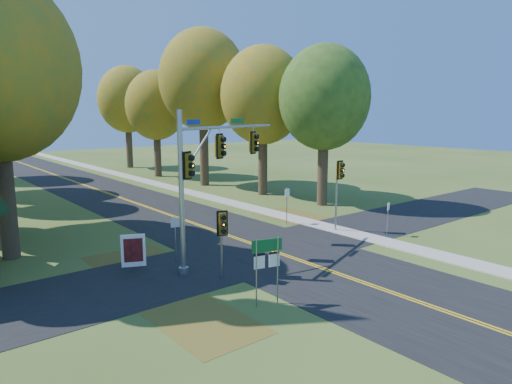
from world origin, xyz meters
TOP-DOWN VIEW (x-y plane):
  - ground at (0.00, 0.00)m, footprint 160.00×160.00m
  - road_main at (0.00, 0.00)m, footprint 8.00×160.00m
  - road_cross at (0.00, 2.00)m, footprint 60.00×6.00m
  - centerline_left at (-0.10, 0.00)m, footprint 0.10×160.00m
  - centerline_right at (0.10, 0.00)m, footprint 0.10×160.00m
  - sidewalk_east at (6.20, 0.00)m, footprint 1.60×160.00m
  - leaf_patch_w_near at (-6.50, 4.00)m, footprint 4.00×6.00m
  - leaf_patch_e at (6.80, 6.00)m, footprint 3.50×8.00m
  - leaf_patch_w_far at (-7.50, -3.00)m, footprint 3.00×5.00m
  - tree_e_a at (11.57, 8.77)m, footprint 7.20×7.20m
  - tree_e_b at (10.97, 15.58)m, footprint 7.60×7.60m
  - tree_e_c at (9.88, 23.69)m, footprint 8.80×8.80m
  - tree_e_d at (9.26, 32.87)m, footprint 7.00×7.00m
  - tree_e_e at (10.47, 43.58)m, footprint 7.80×7.80m
  - traffic_mast at (-3.61, 2.24)m, footprint 7.83×3.25m
  - east_signal_pole at (5.97, 2.23)m, footprint 0.52×0.60m
  - ped_signal_pole at (-4.57, -0.19)m, footprint 0.48×0.58m
  - route_sign_cluster at (-4.79, -3.48)m, footprint 1.23×0.36m
  - info_kiosk at (-6.89, 4.02)m, footprint 1.12×0.63m
  - reg_sign_e_north at (4.79, 5.68)m, footprint 0.47×0.11m
  - reg_sign_e_south at (7.50, -0.35)m, footprint 0.39×0.16m
  - reg_sign_w at (-4.88, 3.46)m, footprint 0.43×0.17m

SIDE VIEW (x-z plane):
  - ground at x=0.00m, z-range 0.00..0.00m
  - leaf_patch_w_near at x=-6.50m, z-range 0.00..0.01m
  - leaf_patch_e at x=6.80m, z-range 0.00..0.01m
  - leaf_patch_w_far at x=-7.50m, z-range 0.00..0.01m
  - road_cross at x=0.00m, z-range 0.00..0.02m
  - road_main at x=0.00m, z-range 0.00..0.02m
  - centerline_left at x=-0.10m, z-range 0.02..0.03m
  - centerline_right at x=0.10m, z-range 0.02..0.03m
  - sidewalk_east at x=6.20m, z-range 0.00..0.06m
  - info_kiosk at x=-6.89m, z-range 0.00..1.60m
  - reg_sign_e_south at x=7.50m, z-range 0.39..2.48m
  - reg_sign_w at x=-4.88m, z-range 0.43..2.74m
  - reg_sign_e_north at x=4.79m, z-range 0.46..2.94m
  - route_sign_cluster at x=-4.79m, z-range 0.55..3.26m
  - ped_signal_pole at x=-4.57m, z-range 0.77..3.94m
  - east_signal_pole at x=5.97m, z-range 1.16..5.66m
  - traffic_mast at x=-3.61m, z-range 1.08..8.60m
  - tree_e_d at x=9.26m, z-range 2.08..14.40m
  - tree_e_a at x=11.57m, z-range 2.16..14.90m
  - tree_e_b at x=10.97m, z-range 2.23..15.56m
  - tree_e_e at x=10.47m, z-range 2.32..16.06m
  - tree_e_c at x=9.88m, z-range 2.77..18.56m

